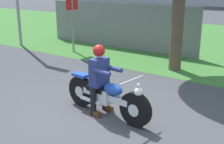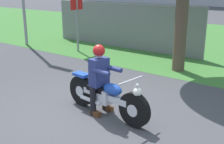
{
  "view_description": "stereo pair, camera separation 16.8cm",
  "coord_description": "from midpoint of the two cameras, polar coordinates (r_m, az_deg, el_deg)",
  "views": [
    {
      "loc": [
        3.54,
        -4.08,
        2.51
      ],
      "look_at": [
        0.34,
        0.34,
        0.85
      ],
      "focal_mm": 46.23,
      "sensor_mm": 36.0,
      "label": 1
    },
    {
      "loc": [
        3.68,
        -3.98,
        2.51
      ],
      "look_at": [
        0.34,
        0.34,
        0.85
      ],
      "focal_mm": 46.23,
      "sensor_mm": 36.0,
      "label": 2
    }
  ],
  "objects": [
    {
      "name": "sign_banner",
      "position": [
        11.13,
        -8.37,
        12.7
      ],
      "size": [
        0.08,
        0.6,
        2.6
      ],
      "color": "gray",
      "rests_on": "ground"
    },
    {
      "name": "motorcycle_lead",
      "position": [
        5.7,
        -2.0,
        -4.83
      ],
      "size": [
        2.11,
        0.66,
        0.89
      ],
      "rotation": [
        0.0,
        0.0,
        -0.1
      ],
      "color": "black",
      "rests_on": "ground"
    },
    {
      "name": "ground",
      "position": [
        5.97,
        -5.48,
        -8.05
      ],
      "size": [
        120.0,
        120.0,
        0.0
      ],
      "primitive_type": "plane",
      "color": "#424247"
    },
    {
      "name": "rider_lead",
      "position": [
        5.67,
        -3.26,
        -0.42
      ],
      "size": [
        0.58,
        0.5,
        1.41
      ],
      "rotation": [
        0.0,
        0.0,
        -0.1
      ],
      "color": "black",
      "rests_on": "ground"
    },
    {
      "name": "fence_segment",
      "position": [
        11.93,
        0.58,
        9.17
      ],
      "size": [
        7.0,
        0.06,
        1.8
      ],
      "primitive_type": "cube",
      "color": "slate",
      "rests_on": "ground"
    },
    {
      "name": "grass_verge",
      "position": [
        13.86,
        20.25,
        5.47
      ],
      "size": [
        60.0,
        12.0,
        0.01
      ],
      "primitive_type": "cube",
      "color": "#3D7533",
      "rests_on": "ground"
    }
  ]
}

